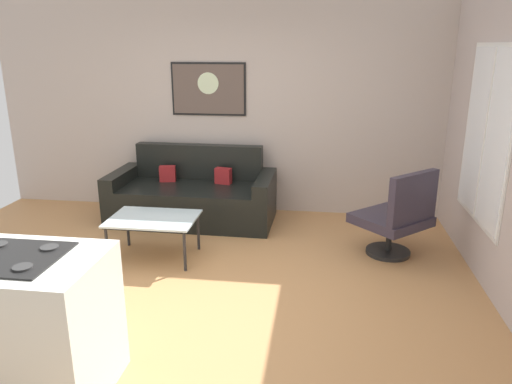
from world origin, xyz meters
TOP-DOWN VIEW (x-y plane):
  - ground at (0.00, 0.00)m, footprint 6.40×6.40m
  - back_wall at (0.00, 2.42)m, footprint 6.40×0.05m
  - couch at (-0.49, 1.89)m, footprint 2.03×0.96m
  - coffee_table at (-0.59, 0.71)m, footprint 0.88×0.63m
  - armchair at (1.89, 1.08)m, footprint 0.92×0.91m
  - wall_painting at (-0.37, 2.38)m, footprint 0.96×0.03m
  - window at (2.59, 0.90)m, footprint 0.03×1.28m

SIDE VIEW (x-z plane):
  - ground at x=0.00m, z-range -0.04..0.00m
  - couch at x=-0.49m, z-range -0.15..0.75m
  - coffee_table at x=-0.59m, z-range 0.18..0.62m
  - armchair at x=1.89m, z-range -0.02..0.91m
  - window at x=2.59m, z-range 0.51..2.15m
  - back_wall at x=0.00m, z-range 0.00..2.80m
  - wall_painting at x=-0.37m, z-range 1.26..1.92m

